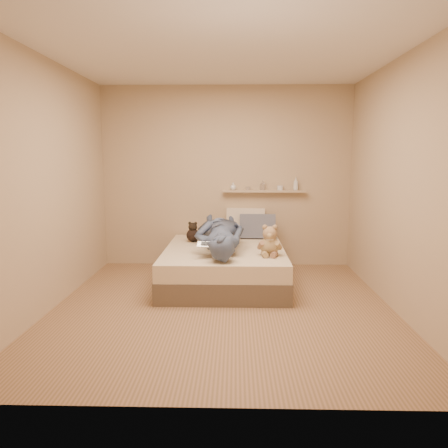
{
  "coord_description": "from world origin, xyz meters",
  "views": [
    {
      "loc": [
        0.13,
        -4.48,
        1.59
      ],
      "look_at": [
        0.0,
        0.65,
        0.8
      ],
      "focal_mm": 35.0,
      "sensor_mm": 36.0,
      "label": 1
    }
  ],
  "objects_px": {
    "dark_plush": "(193,233)",
    "person": "(220,233)",
    "teddy_bear": "(270,243)",
    "pillow_grey": "(257,226)",
    "pillow_cream": "(246,223)",
    "wall_shelf": "(264,191)",
    "game_console": "(205,245)",
    "bed": "(225,265)"
  },
  "relations": [
    {
      "from": "pillow_cream",
      "to": "wall_shelf",
      "type": "distance_m",
      "value": 0.53
    },
    {
      "from": "pillow_cream",
      "to": "game_console",
      "type": "bearing_deg",
      "value": -108.8
    },
    {
      "from": "dark_plush",
      "to": "person",
      "type": "height_order",
      "value": "person"
    },
    {
      "from": "teddy_bear",
      "to": "pillow_grey",
      "type": "height_order",
      "value": "teddy_bear"
    },
    {
      "from": "game_console",
      "to": "wall_shelf",
      "type": "xyz_separation_m",
      "value": [
        0.75,
        1.51,
        0.49
      ]
    },
    {
      "from": "bed",
      "to": "teddy_bear",
      "type": "bearing_deg",
      "value": -38.2
    },
    {
      "from": "bed",
      "to": "pillow_cream",
      "type": "distance_m",
      "value": 0.98
    },
    {
      "from": "pillow_grey",
      "to": "person",
      "type": "distance_m",
      "value": 0.89
    },
    {
      "from": "dark_plush",
      "to": "pillow_cream",
      "type": "relative_size",
      "value": 0.5
    },
    {
      "from": "pillow_cream",
      "to": "person",
      "type": "xyz_separation_m",
      "value": [
        -0.34,
        -0.88,
        0.0
      ]
    },
    {
      "from": "person",
      "to": "bed",
      "type": "bearing_deg",
      "value": -140.76
    },
    {
      "from": "game_console",
      "to": "wall_shelf",
      "type": "height_order",
      "value": "wall_shelf"
    },
    {
      "from": "bed",
      "to": "game_console",
      "type": "distance_m",
      "value": 0.74
    },
    {
      "from": "pillow_grey",
      "to": "person",
      "type": "relative_size",
      "value": 0.29
    },
    {
      "from": "bed",
      "to": "pillow_cream",
      "type": "relative_size",
      "value": 3.45
    },
    {
      "from": "pillow_grey",
      "to": "bed",
      "type": "bearing_deg",
      "value": -123.01
    },
    {
      "from": "bed",
      "to": "person",
      "type": "bearing_deg",
      "value": -138.3
    },
    {
      "from": "game_console",
      "to": "wall_shelf",
      "type": "distance_m",
      "value": 1.75
    },
    {
      "from": "game_console",
      "to": "pillow_cream",
      "type": "distance_m",
      "value": 1.51
    },
    {
      "from": "teddy_bear",
      "to": "pillow_grey",
      "type": "bearing_deg",
      "value": 94.44
    },
    {
      "from": "dark_plush",
      "to": "wall_shelf",
      "type": "bearing_deg",
      "value": 27.28
    },
    {
      "from": "game_console",
      "to": "person",
      "type": "xyz_separation_m",
      "value": [
        0.15,
        0.55,
        0.04
      ]
    },
    {
      "from": "pillow_cream",
      "to": "person",
      "type": "distance_m",
      "value": 0.94
    },
    {
      "from": "teddy_bear",
      "to": "pillow_cream",
      "type": "bearing_deg",
      "value": 101.27
    },
    {
      "from": "wall_shelf",
      "to": "teddy_bear",
      "type": "bearing_deg",
      "value": -90.67
    },
    {
      "from": "game_console",
      "to": "dark_plush",
      "type": "bearing_deg",
      "value": 103.48
    },
    {
      "from": "teddy_bear",
      "to": "pillow_cream",
      "type": "xyz_separation_m",
      "value": [
        -0.25,
        1.25,
        0.05
      ]
    },
    {
      "from": "pillow_cream",
      "to": "bed",
      "type": "bearing_deg",
      "value": -108.97
    },
    {
      "from": "pillow_grey",
      "to": "dark_plush",
      "type": "bearing_deg",
      "value": -161.84
    },
    {
      "from": "teddy_bear",
      "to": "pillow_grey",
      "type": "xyz_separation_m",
      "value": [
        -0.09,
        1.11,
        0.02
      ]
    },
    {
      "from": "dark_plush",
      "to": "pillow_grey",
      "type": "relative_size",
      "value": 0.55
    },
    {
      "from": "teddy_bear",
      "to": "person",
      "type": "xyz_separation_m",
      "value": [
        -0.59,
        0.37,
        0.05
      ]
    },
    {
      "from": "game_console",
      "to": "teddy_bear",
      "type": "height_order",
      "value": "teddy_bear"
    },
    {
      "from": "game_console",
      "to": "pillow_grey",
      "type": "distance_m",
      "value": 1.44
    },
    {
      "from": "teddy_bear",
      "to": "game_console",
      "type": "bearing_deg",
      "value": -166.5
    },
    {
      "from": "bed",
      "to": "dark_plush",
      "type": "xyz_separation_m",
      "value": [
        -0.44,
        0.4,
        0.34
      ]
    },
    {
      "from": "teddy_bear",
      "to": "person",
      "type": "bearing_deg",
      "value": 147.8
    },
    {
      "from": "pillow_grey",
      "to": "game_console",
      "type": "bearing_deg",
      "value": -116.75
    },
    {
      "from": "game_console",
      "to": "pillow_cream",
      "type": "xyz_separation_m",
      "value": [
        0.49,
        1.43,
        0.04
      ]
    },
    {
      "from": "dark_plush",
      "to": "person",
      "type": "distance_m",
      "value": 0.6
    },
    {
      "from": "teddy_bear",
      "to": "pillow_cream",
      "type": "distance_m",
      "value": 1.28
    },
    {
      "from": "teddy_bear",
      "to": "person",
      "type": "distance_m",
      "value": 0.7
    }
  ]
}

